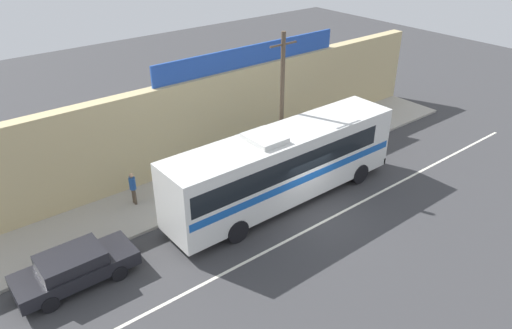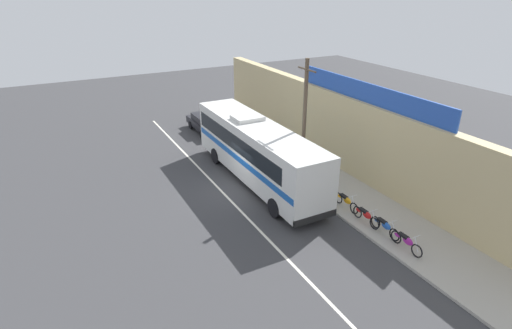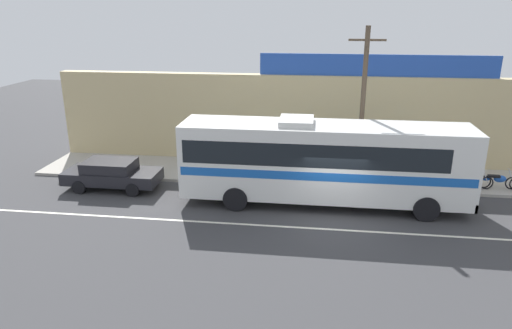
{
  "view_description": "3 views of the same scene",
  "coord_description": "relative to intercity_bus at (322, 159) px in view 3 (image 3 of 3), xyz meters",
  "views": [
    {
      "loc": [
        -13.65,
        -12.74,
        12.63
      ],
      "look_at": [
        -1.22,
        2.8,
        1.73
      ],
      "focal_mm": 33.84,
      "sensor_mm": 36.0,
      "label": 1
    },
    {
      "loc": [
        19.31,
        -8.9,
        11.13
      ],
      "look_at": [
        0.26,
        1.21,
        1.46
      ],
      "focal_mm": 28.83,
      "sensor_mm": 36.0,
      "label": 2
    },
    {
      "loc": [
        -0.85,
        -17.2,
        8.09
      ],
      "look_at": [
        -3.31,
        1.3,
        1.81
      ],
      "focal_mm": 32.55,
      "sensor_mm": 36.0,
      "label": 3
    }
  ],
  "objects": [
    {
      "name": "ground_plane",
      "position": [
        0.54,
        -1.66,
        -2.07
      ],
      "size": [
        70.0,
        70.0,
        0.0
      ],
      "primitive_type": "plane",
      "color": "#3A3A3D"
    },
    {
      "name": "sidewalk_slab",
      "position": [
        0.54,
        3.54,
        -2.0
      ],
      "size": [
        30.0,
        3.6,
        0.14
      ],
      "primitive_type": "cube",
      "color": "#A8A399",
      "rests_on": "ground_plane"
    },
    {
      "name": "storefront_facade",
      "position": [
        0.54,
        5.69,
        0.33
      ],
      "size": [
        30.0,
        0.7,
        4.8
      ],
      "primitive_type": "cube",
      "color": "tan",
      "rests_on": "ground_plane"
    },
    {
      "name": "storefront_billboard",
      "position": [
        2.64,
        5.69,
        3.28
      ],
      "size": [
        11.97,
        0.12,
        1.1
      ],
      "primitive_type": "cube",
      "color": "#234CAD",
      "rests_on": "storefront_facade"
    },
    {
      "name": "road_center_stripe",
      "position": [
        0.54,
        -2.46,
        -2.06
      ],
      "size": [
        30.0,
        0.14,
        0.01
      ],
      "primitive_type": "cube",
      "color": "silver",
      "rests_on": "ground_plane"
    },
    {
      "name": "intercity_bus",
      "position": [
        0.0,
        0.0,
        0.0
      ],
      "size": [
        12.09,
        2.61,
        3.78
      ],
      "color": "silver",
      "rests_on": "ground_plane"
    },
    {
      "name": "parked_car",
      "position": [
        -9.73,
        0.57,
        -1.33
      ],
      "size": [
        4.42,
        1.87,
        1.37
      ],
      "color": "black",
      "rests_on": "ground_plane"
    },
    {
      "name": "utility_pole",
      "position": [
        1.72,
        2.12,
        1.84
      ],
      "size": [
        1.6,
        0.22,
        7.28
      ],
      "color": "brown",
      "rests_on": "sidewalk_slab"
    },
    {
      "name": "motorcycle_purple",
      "position": [
        6.98,
        2.38,
        -1.5
      ],
      "size": [
        1.84,
        0.56,
        0.94
      ],
      "color": "black",
      "rests_on": "sidewalk_slab"
    },
    {
      "name": "motorcycle_black",
      "position": [
        8.14,
        2.52,
        -1.5
      ],
      "size": [
        1.85,
        0.56,
        0.94
      ],
      "color": "black",
      "rests_on": "sidewalk_slab"
    },
    {
      "name": "motorcycle_orange",
      "position": [
        5.37,
        2.47,
        -1.5
      ],
      "size": [
        1.88,
        0.56,
        0.94
      ],
      "color": "black",
      "rests_on": "sidewalk_slab"
    },
    {
      "name": "pedestrian_by_curb",
      "position": [
        -5.68,
        4.0,
        -0.99
      ],
      "size": [
        0.3,
        0.48,
        1.62
      ],
      "color": "brown",
      "rests_on": "sidewalk_slab"
    }
  ]
}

